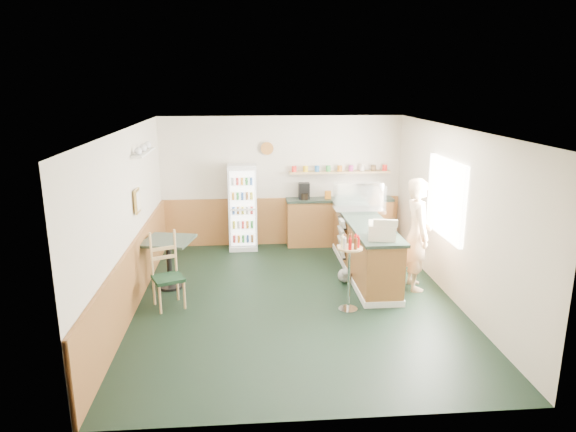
{
  "coord_description": "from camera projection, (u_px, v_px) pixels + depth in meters",
  "views": [
    {
      "loc": [
        -0.72,
        -7.52,
        3.37
      ],
      "look_at": [
        -0.06,
        0.6,
        1.23
      ],
      "focal_mm": 32.0,
      "sensor_mm": 36.0,
      "label": 1
    }
  ],
  "objects": [
    {
      "name": "back_counter",
      "position": [
        339.0,
        220.0,
        10.82
      ],
      "size": [
        2.24,
        0.42,
        1.69
      ],
      "color": "#986431",
      "rests_on": "ground"
    },
    {
      "name": "condiment_stand",
      "position": [
        350.0,
        261.0,
        7.62
      ],
      "size": [
        0.37,
        0.37,
        1.17
      ],
      "rotation": [
        0.0,
        0.0,
        -0.21
      ],
      "color": "silver",
      "rests_on": "ground"
    },
    {
      "name": "dog_doorstop",
      "position": [
        345.0,
        275.0,
        8.85
      ],
      "size": [
        0.24,
        0.31,
        0.29
      ],
      "rotation": [
        0.0,
        0.0,
        -0.15
      ],
      "color": "gray",
      "rests_on": "ground"
    },
    {
      "name": "service_counter",
      "position": [
        364.0,
        249.0,
        9.19
      ],
      "size": [
        0.68,
        3.01,
        1.01
      ],
      "color": "#986431",
      "rests_on": "ground"
    },
    {
      "name": "cafe_chair",
      "position": [
        169.0,
        267.0,
        7.87
      ],
      "size": [
        0.57,
        0.58,
        1.17
      ],
      "rotation": [
        0.0,
        0.0,
        0.4
      ],
      "color": "black",
      "rests_on": "ground"
    },
    {
      "name": "cafe_table",
      "position": [
        169.0,
        254.0,
        8.53
      ],
      "size": [
        0.92,
        0.92,
        0.84
      ],
      "rotation": [
        0.0,
        0.0,
        -0.22
      ],
      "color": "black",
      "rests_on": "ground"
    },
    {
      "name": "cash_register",
      "position": [
        382.0,
        231.0,
        7.96
      ],
      "size": [
        0.5,
        0.51,
        0.24
      ],
      "primitive_type": "cube",
      "rotation": [
        0.0,
        0.0,
        -0.22
      ],
      "color": "beige",
      "rests_on": "service_counter"
    },
    {
      "name": "drinks_fridge",
      "position": [
        243.0,
        207.0,
        10.52
      ],
      "size": [
        0.58,
        0.52,
        1.75
      ],
      "color": "silver",
      "rests_on": "ground"
    },
    {
      "name": "shopkeeper",
      "position": [
        417.0,
        234.0,
        8.43
      ],
      "size": [
        0.48,
        0.64,
        1.87
      ],
      "primitive_type": "imported",
      "rotation": [
        0.0,
        0.0,
        1.53
      ],
      "color": "tan",
      "rests_on": "ground"
    },
    {
      "name": "display_case",
      "position": [
        359.0,
        198.0,
        9.53
      ],
      "size": [
        0.93,
        0.48,
        0.53
      ],
      "color": "silver",
      "rests_on": "service_counter"
    },
    {
      "name": "newspaper_rack",
      "position": [
        342.0,
        238.0,
        9.43
      ],
      "size": [
        0.09,
        0.46,
        0.72
      ],
      "color": "black",
      "rests_on": "ground"
    },
    {
      "name": "ground",
      "position": [
        295.0,
        300.0,
        8.17
      ],
      "size": [
        6.0,
        6.0,
        0.0
      ],
      "primitive_type": "plane",
      "color": "black",
      "rests_on": "ground"
    },
    {
      "name": "room_envelope",
      "position": [
        277.0,
        197.0,
        8.47
      ],
      "size": [
        5.04,
        6.02,
        2.72
      ],
      "color": "beige",
      "rests_on": "ground"
    }
  ]
}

